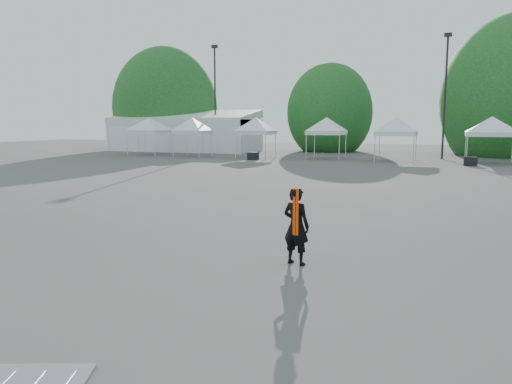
% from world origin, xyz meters
% --- Properties ---
extents(ground, '(120.00, 120.00, 0.00)m').
position_xyz_m(ground, '(0.00, 0.00, 0.00)').
color(ground, '#474442').
rests_on(ground, ground).
extents(marquee, '(15.00, 6.25, 4.23)m').
position_xyz_m(marquee, '(-22.00, 35.00, 1.97)').
color(marquee, white).
rests_on(marquee, ground).
extents(light_pole_west, '(0.60, 0.25, 10.30)m').
position_xyz_m(light_pole_west, '(-18.00, 34.00, 5.77)').
color(light_pole_west, black).
rests_on(light_pole_west, ground).
extents(light_pole_east, '(0.60, 0.25, 9.80)m').
position_xyz_m(light_pole_east, '(3.00, 32.00, 5.52)').
color(light_pole_east, black).
rests_on(light_pole_east, ground).
extents(tree_far_w, '(4.80, 4.80, 7.30)m').
position_xyz_m(tree_far_w, '(-26.00, 38.00, 4.54)').
color(tree_far_w, '#382314').
rests_on(tree_far_w, ground).
extents(tree_mid_w, '(4.16, 4.16, 6.33)m').
position_xyz_m(tree_mid_w, '(-8.00, 40.00, 3.93)').
color(tree_mid_w, '#382314').
rests_on(tree_mid_w, ground).
extents(tent_a, '(4.32, 4.32, 3.88)m').
position_xyz_m(tent_a, '(-21.72, 28.06, 3.06)').
color(tent_a, silver).
rests_on(tent_a, ground).
extents(tent_b, '(3.74, 3.74, 3.88)m').
position_xyz_m(tent_b, '(-17.20, 27.77, 3.06)').
color(tent_b, silver).
rests_on(tent_b, ground).
extents(tent_c, '(3.93, 3.93, 3.88)m').
position_xyz_m(tent_c, '(-11.42, 27.96, 3.06)').
color(tent_c, silver).
rests_on(tent_c, ground).
extents(tent_d, '(4.00, 4.00, 3.88)m').
position_xyz_m(tent_d, '(-5.74, 28.95, 3.06)').
color(tent_d, silver).
rests_on(tent_d, ground).
extents(tent_e, '(4.12, 4.12, 3.88)m').
position_xyz_m(tent_e, '(-0.23, 27.94, 3.06)').
color(tent_e, silver).
rests_on(tent_e, ground).
extents(tent_f, '(4.71, 4.71, 3.88)m').
position_xyz_m(tent_f, '(6.20, 28.25, 3.06)').
color(tent_f, silver).
rests_on(tent_f, ground).
extents(man, '(0.66, 0.52, 1.60)m').
position_xyz_m(man, '(0.57, -1.05, 0.80)').
color(man, black).
rests_on(man, ground).
extents(crate_west, '(0.80, 0.64, 0.60)m').
position_xyz_m(crate_west, '(-10.86, 25.85, 0.30)').
color(crate_west, black).
rests_on(crate_west, ground).
extents(crate_mid, '(0.88, 0.75, 0.61)m').
position_xyz_m(crate_mid, '(4.88, 25.86, 0.30)').
color(crate_mid, black).
rests_on(crate_mid, ground).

